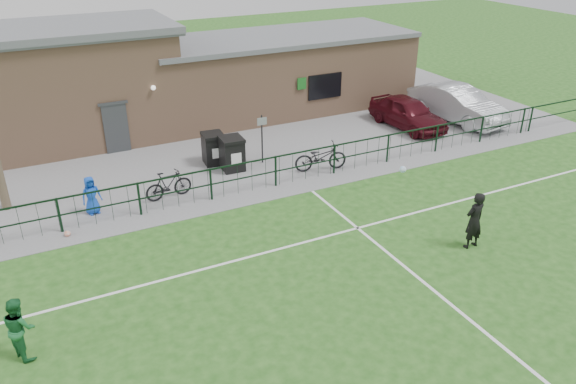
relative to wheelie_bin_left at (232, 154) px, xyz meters
name	(u,v)px	position (x,y,z in m)	size (l,w,h in m)	color
ground	(378,318)	(-0.12, -10.13, -0.64)	(90.00, 90.00, 0.00)	#204F17
paving_strip	(202,142)	(-0.12, 3.37, -0.63)	(34.00, 13.00, 0.02)	slate
pitch_line_touch	(253,193)	(-0.12, -2.33, -0.63)	(28.00, 0.10, 0.01)	white
pitch_line_mid	(303,243)	(-0.12, -6.13, -0.63)	(28.00, 0.10, 0.01)	white
pitch_line_perp	(440,296)	(1.88, -10.13, -0.63)	(0.10, 16.00, 0.01)	white
perimeter_fence	(251,176)	(-0.12, -2.13, -0.04)	(28.00, 0.10, 1.20)	black
wheelie_bin_left	(232,154)	(0.00, 0.00, 0.00)	(0.82, 0.93, 1.24)	black
wheelie_bin_right	(213,149)	(-0.44, 0.90, -0.03)	(0.78, 0.88, 1.17)	black
sign_post	(262,139)	(1.33, 0.07, 0.38)	(0.06, 0.06, 2.00)	black
car_maroon	(408,112)	(9.15, 0.86, 0.10)	(1.70, 4.23, 1.44)	#400B13
car_silver	(457,104)	(11.86, 0.59, 0.21)	(1.76, 5.05, 1.66)	#A8ABAF
bicycle_d	(169,185)	(-2.92, -1.35, -0.11)	(0.48, 1.70, 1.02)	black
bicycle_e	(321,157)	(3.06, -1.63, -0.07)	(0.72, 2.08, 1.09)	black
spectator_child	(91,195)	(-5.51, -1.31, 0.05)	(0.65, 0.42, 1.33)	blue
goalkeeper_kick	(473,219)	(4.31, -8.55, 0.28)	(1.29, 2.82, 1.85)	black
outfield_player	(20,327)	(-8.06, -7.58, 0.13)	(0.75, 0.58, 1.54)	#1C6331
ball_ground	(67,234)	(-6.51, -2.49, -0.54)	(0.19, 0.19, 0.19)	silver
clubhouse	(159,79)	(-1.00, 6.37, 1.58)	(24.25, 5.40, 4.96)	tan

